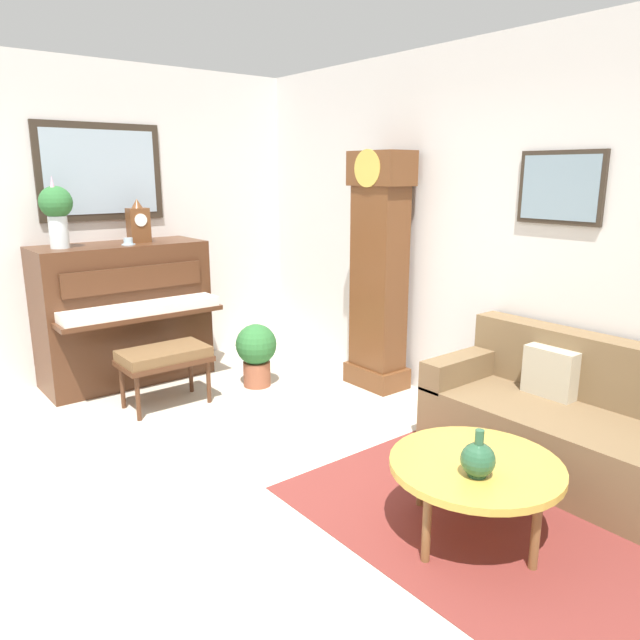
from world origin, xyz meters
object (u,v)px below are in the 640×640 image
green_jug (478,459)px  couch (583,428)px  piano_bench (164,358)px  flower_vase (56,209)px  piano (125,313)px  teacup (128,242)px  coffee_table (476,467)px  mantel_clock (138,223)px  grandfather_clock (379,278)px  potted_plant (256,351)px

green_jug → couch: bearing=93.6°
piano_bench → flower_vase: size_ratio=1.21×
piano → green_jug: piano is taller
couch → teacup: teacup is taller
couch → coffee_table: couch is taller
piano_bench → flower_vase: (-0.79, -0.49, 1.15)m
piano_bench → coffee_table: size_ratio=0.80×
mantel_clock → teacup: (0.12, -0.15, -0.15)m
grandfather_clock → coffee_table: size_ratio=2.31×
piano → coffee_table: size_ratio=1.64×
piano → mantel_clock: bearing=89.1°
couch → green_jug: (0.07, -1.16, 0.19)m
flower_vase → potted_plant: 2.00m
teacup → coffee_table: bearing=7.7°
grandfather_clock → potted_plant: bearing=-127.5°
grandfather_clock → coffee_table: grandfather_clock is taller
piano_bench → coffee_table: piano_bench is taller
teacup → piano: bearing=-164.3°
piano_bench → potted_plant: (0.07, 0.83, -0.08)m
piano → flower_vase: size_ratio=2.48×
grandfather_clock → mantel_clock: size_ratio=5.34×
couch → teacup: bearing=-156.0°
teacup → grandfather_clock: bearing=49.9°
flower_vase → teacup: flower_vase is taller
piano_bench → grandfather_clock: 1.90m
couch → potted_plant: 2.72m
piano_bench → flower_vase: 1.48m
piano_bench → mantel_clock: 1.30m
piano → couch: size_ratio=0.76×
couch → coffee_table: bearing=-90.9°
coffee_table → teacup: bearing=-172.3°
coffee_table → grandfather_clock: bearing=148.8°
piano → teacup: size_ratio=12.41×
flower_vase → piano_bench: bearing=31.8°
piano → flower_vase: flower_vase is taller
grandfather_clock → potted_plant: size_ratio=3.62×
grandfather_clock → potted_plant: 1.24m
teacup → green_jug: teacup is taller
piano → piano_bench: size_ratio=2.06×
couch → green_jug: couch is taller
green_jug → potted_plant: (-2.70, 0.45, -0.18)m
piano_bench → couch: couch is taller
coffee_table → green_jug: 0.19m
couch → potted_plant: size_ratio=3.39×
teacup → flower_vase: bearing=-103.5°
mantel_clock → piano: bearing=-90.9°
green_jug → potted_plant: 2.74m
piano → coffee_table: (3.47, 0.49, -0.24)m
piano_bench → green_jug: bearing=7.7°
piano → green_jug: size_ratio=6.00×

